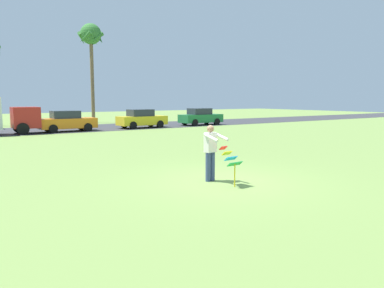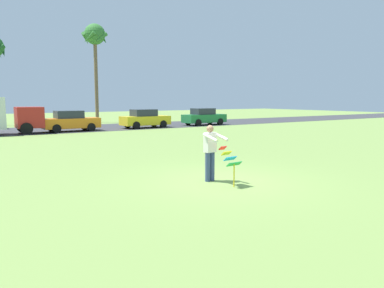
% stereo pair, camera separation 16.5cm
% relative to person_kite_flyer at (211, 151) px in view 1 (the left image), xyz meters
% --- Properties ---
extents(ground_plane, '(120.00, 120.00, 0.00)m').
position_rel_person_kite_flyer_xyz_m(ground_plane, '(0.28, -0.25, -0.95)').
color(ground_plane, olive).
extents(road_strip, '(120.00, 8.00, 0.01)m').
position_rel_person_kite_flyer_xyz_m(road_strip, '(0.28, 22.54, -0.95)').
color(road_strip, '#38383D').
rests_on(road_strip, ground).
extents(person_kite_flyer, '(0.60, 0.70, 1.73)m').
position_rel_person_kite_flyer_xyz_m(person_kite_flyer, '(0.00, 0.00, 0.00)').
color(person_kite_flyer, '#384772').
rests_on(person_kite_flyer, ground).
extents(kite_held, '(0.52, 0.66, 1.14)m').
position_rel_person_kite_flyer_xyz_m(kite_held, '(0.10, -0.83, -0.18)').
color(kite_held, red).
rests_on(kite_held, ground).
extents(parked_car_orange, '(4.21, 1.86, 1.60)m').
position_rel_person_kite_flyer_xyz_m(parked_car_orange, '(1.38, 20.14, -0.18)').
color(parked_car_orange, orange).
rests_on(parked_car_orange, ground).
extents(parked_car_yellow, '(4.26, 1.96, 1.60)m').
position_rel_person_kite_flyer_xyz_m(parked_car_yellow, '(7.73, 20.14, -0.18)').
color(parked_car_yellow, yellow).
rests_on(parked_car_yellow, ground).
extents(parked_car_green, '(4.25, 1.93, 1.60)m').
position_rel_person_kite_flyer_xyz_m(parked_car_green, '(13.96, 20.14, -0.18)').
color(parked_car_green, '#1E7238').
rests_on(parked_car_green, ground).
extents(palm_tree_centre_far, '(2.58, 2.71, 10.09)m').
position_rel_person_kite_flyer_xyz_m(palm_tree_centre_far, '(6.65, 29.15, 7.59)').
color(palm_tree_centre_far, brown).
rests_on(palm_tree_centre_far, ground).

